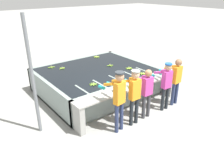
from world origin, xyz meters
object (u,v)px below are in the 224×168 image
(banana_bunch_floating_4, at_px, (93,84))
(banana_bunch_ledge_0, at_px, (140,80))
(banana_bunch_floating_5, at_px, (110,65))
(worker_4, at_px, (176,78))
(support_post_left, at_px, (32,78))
(banana_bunch_floating_2, at_px, (129,68))
(banana_bunch_floating_0, at_px, (143,73))
(banana_bunch_floating_1, at_px, (62,68))
(worker_0, at_px, (118,96))
(knife_1, at_px, (170,74))
(worker_2, at_px, (146,89))
(worker_1, at_px, (134,92))
(worker_3, at_px, (166,82))
(knife_0, at_px, (116,91))
(banana_bunch_floating_3, at_px, (51,67))
(banana_bunch_floating_6, at_px, (97,57))
(banana_bunch_ledge_1, at_px, (131,87))

(banana_bunch_floating_4, relative_size, banana_bunch_ledge_0, 1.00)
(banana_bunch_floating_4, height_order, banana_bunch_floating_5, same)
(worker_4, relative_size, banana_bunch_ledge_0, 5.74)
(worker_4, height_order, support_post_left, support_post_left)
(banana_bunch_floating_5, bearing_deg, banana_bunch_floating_2, -63.20)
(banana_bunch_floating_0, relative_size, support_post_left, 0.09)
(banana_bunch_floating_1, bearing_deg, banana_bunch_floating_4, -87.67)
(banana_bunch_floating_0, height_order, banana_bunch_floating_2, same)
(worker_0, distance_m, knife_1, 2.85)
(banana_bunch_floating_1, bearing_deg, worker_4, -53.94)
(worker_2, distance_m, banana_bunch_floating_0, 1.41)
(worker_0, distance_m, worker_1, 0.56)
(worker_4, xyz_separation_m, banana_bunch_floating_2, (-0.46, 1.79, -0.06))
(banana_bunch_floating_2, height_order, banana_bunch_ledge_0, banana_bunch_ledge_0)
(worker_3, bearing_deg, knife_1, 30.58)
(banana_bunch_ledge_0, height_order, knife_0, banana_bunch_ledge_0)
(banana_bunch_floating_3, xyz_separation_m, support_post_left, (-1.50, -2.40, 0.69))
(banana_bunch_floating_3, height_order, support_post_left, support_post_left)
(banana_bunch_floating_2, relative_size, support_post_left, 0.09)
(worker_3, distance_m, banana_bunch_ledge_0, 0.82)
(banana_bunch_floating_5, bearing_deg, banana_bunch_ledge_0, -95.05)
(banana_bunch_floating_5, xyz_separation_m, support_post_left, (-3.41, -1.17, 0.69))
(banana_bunch_floating_0, distance_m, banana_bunch_floating_1, 3.06)
(knife_0, bearing_deg, banana_bunch_floating_4, 107.58)
(banana_bunch_floating_4, distance_m, support_post_left, 1.98)
(worker_1, distance_m, banana_bunch_floating_2, 2.34)
(banana_bunch_floating_4, bearing_deg, worker_2, -53.99)
(banana_bunch_ledge_0, bearing_deg, worker_2, -121.88)
(worker_2, height_order, worker_3, worker_3)
(worker_2, height_order, banana_bunch_floating_2, worker_2)
(worker_3, height_order, banana_bunch_floating_5, worker_3)
(banana_bunch_floating_4, xyz_separation_m, banana_bunch_ledge_0, (1.39, -0.71, 0.00))
(banana_bunch_floating_0, bearing_deg, banana_bunch_floating_1, 131.09)
(worker_1, height_order, worker_4, worker_1)
(worker_2, height_order, banana_bunch_floating_3, worker_2)
(banana_bunch_floating_4, height_order, support_post_left, support_post_left)
(worker_4, xyz_separation_m, support_post_left, (-4.23, 1.33, 0.63))
(banana_bunch_floating_5, distance_m, knife_1, 2.31)
(banana_bunch_floating_3, height_order, knife_1, banana_bunch_floating_3)
(banana_bunch_floating_2, xyz_separation_m, banana_bunch_floating_5, (-0.36, 0.71, 0.00))
(support_post_left, bearing_deg, knife_0, -20.16)
(worker_3, distance_m, banana_bunch_floating_4, 2.30)
(banana_bunch_floating_1, xyz_separation_m, banana_bunch_floating_6, (1.89, 0.43, -0.00))
(worker_1, bearing_deg, banana_bunch_floating_1, 98.69)
(knife_0, bearing_deg, worker_3, -20.39)
(banana_bunch_ledge_0, bearing_deg, support_post_left, 168.39)
(banana_bunch_ledge_0, xyz_separation_m, knife_0, (-1.13, -0.11, -0.01))
(worker_3, distance_m, banana_bunch_floating_0, 1.10)
(banana_bunch_floating_3, bearing_deg, worker_1, -78.09)
(banana_bunch_ledge_0, relative_size, banana_bunch_ledge_1, 1.00)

